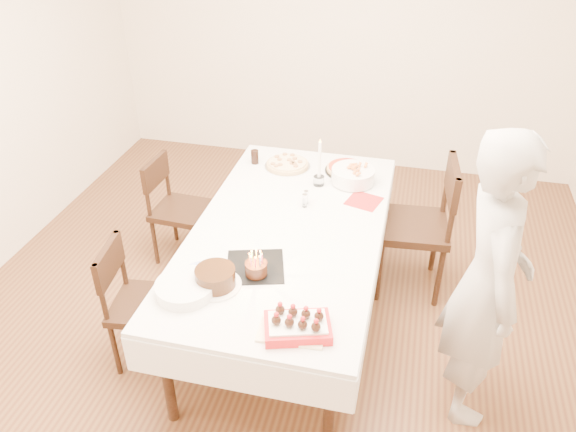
% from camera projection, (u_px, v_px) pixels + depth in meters
% --- Properties ---
extents(floor, '(5.00, 5.00, 0.00)m').
position_uv_depth(floor, '(280.00, 322.00, 3.83)').
color(floor, '#4F2C1B').
rests_on(floor, ground).
extents(wall_back, '(4.50, 0.04, 2.70)m').
position_uv_depth(wall_back, '(346.00, 28.00, 5.14)').
color(wall_back, beige).
rests_on(wall_back, floor).
extents(dining_table, '(1.65, 2.36, 0.75)m').
position_uv_depth(dining_table, '(288.00, 275.00, 3.66)').
color(dining_table, silver).
rests_on(dining_table, floor).
extents(chair_right_savory, '(0.56, 0.56, 1.02)m').
position_uv_depth(chair_right_savory, '(412.00, 226.00, 3.90)').
color(chair_right_savory, '#311B10').
rests_on(chair_right_savory, floor).
extents(chair_left_savory, '(0.45, 0.45, 0.83)m').
position_uv_depth(chair_left_savory, '(181.00, 210.00, 4.25)').
color(chair_left_savory, '#311B10').
rests_on(chair_left_savory, floor).
extents(chair_left_dessert, '(0.48, 0.48, 0.84)m').
position_uv_depth(chair_left_dessert, '(146.00, 305.00, 3.35)').
color(chair_left_dessert, '#311B10').
rests_on(chair_left_dessert, floor).
extents(person, '(0.48, 0.67, 1.70)m').
position_uv_depth(person, '(488.00, 283.00, 2.85)').
color(person, '#A4A09B').
rests_on(person, floor).
extents(pizza_white, '(0.36, 0.36, 0.04)m').
position_uv_depth(pizza_white, '(287.00, 164.00, 4.12)').
color(pizza_white, beige).
rests_on(pizza_white, dining_table).
extents(pizza_pepperoni, '(0.36, 0.36, 0.04)m').
position_uv_depth(pizza_pepperoni, '(347.00, 169.00, 4.06)').
color(pizza_pepperoni, red).
rests_on(pizza_pepperoni, dining_table).
extents(red_placemat, '(0.26, 0.26, 0.01)m').
position_uv_depth(red_placemat, '(364.00, 201.00, 3.72)').
color(red_placemat, '#B21E1E').
rests_on(red_placemat, dining_table).
extents(pasta_bowl, '(0.40, 0.40, 0.10)m').
position_uv_depth(pasta_bowl, '(353.00, 175.00, 3.90)').
color(pasta_bowl, white).
rests_on(pasta_bowl, dining_table).
extents(taper_candle, '(0.09, 0.09, 0.35)m').
position_uv_depth(taper_candle, '(319.00, 162.00, 3.81)').
color(taper_candle, white).
rests_on(taper_candle, dining_table).
extents(shaker_pair, '(0.11, 0.11, 0.09)m').
position_uv_depth(shaker_pair, '(305.00, 201.00, 3.63)').
color(shaker_pair, white).
rests_on(shaker_pair, dining_table).
extents(cola_glass, '(0.06, 0.06, 0.10)m').
position_uv_depth(cola_glass, '(255.00, 157.00, 4.15)').
color(cola_glass, black).
rests_on(cola_glass, dining_table).
extents(layer_cake, '(0.29, 0.29, 0.11)m').
position_uv_depth(layer_cake, '(215.00, 278.00, 2.96)').
color(layer_cake, black).
rests_on(layer_cake, dining_table).
extents(cake_board, '(0.39, 0.39, 0.01)m').
position_uv_depth(cake_board, '(255.00, 267.00, 3.12)').
color(cake_board, black).
rests_on(cake_board, dining_table).
extents(birthday_cake, '(0.13, 0.13, 0.13)m').
position_uv_depth(birthday_cake, '(256.00, 264.00, 3.02)').
color(birthday_cake, '#3C1A10').
rests_on(birthday_cake, dining_table).
extents(strawberry_box, '(0.37, 0.30, 0.08)m').
position_uv_depth(strawberry_box, '(298.00, 326.00, 2.68)').
color(strawberry_box, red).
rests_on(strawberry_box, dining_table).
extents(box_lid, '(0.33, 0.23, 0.03)m').
position_uv_depth(box_lid, '(292.00, 331.00, 2.71)').
color(box_lid, beige).
rests_on(box_lid, dining_table).
extents(plate_stack, '(0.32, 0.32, 0.06)m').
position_uv_depth(plate_stack, '(185.00, 288.00, 2.93)').
color(plate_stack, white).
rests_on(plate_stack, dining_table).
extents(china_plate, '(0.23, 0.23, 0.01)m').
position_uv_depth(china_plate, '(200.00, 272.00, 3.08)').
color(china_plate, white).
rests_on(china_plate, dining_table).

